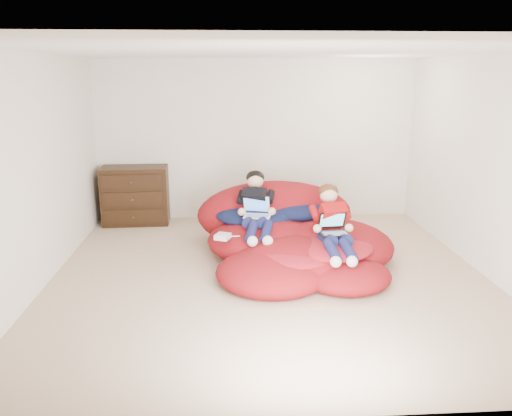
{
  "coord_description": "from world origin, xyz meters",
  "views": [
    {
      "loc": [
        -0.48,
        -5.37,
        2.27
      ],
      "look_at": [
        -0.13,
        0.44,
        0.7
      ],
      "focal_mm": 35.0,
      "sensor_mm": 36.0,
      "label": 1
    }
  ],
  "objects": [
    {
      "name": "power_adapter",
      "position": [
        -0.53,
        0.21,
        0.42
      ],
      "size": [
        0.21,
        0.21,
        0.06
      ],
      "primitive_type": "cube",
      "rotation": [
        0.0,
        0.0,
        -0.41
      ],
      "color": "white",
      "rests_on": "beanbag_pile"
    },
    {
      "name": "older_boy",
      "position": [
        -0.1,
        0.65,
        0.68
      ],
      "size": [
        0.4,
        1.1,
        0.71
      ],
      "color": "black",
      "rests_on": "beanbag_pile"
    },
    {
      "name": "laptop_white",
      "position": [
        -0.1,
        0.58,
        0.63
      ],
      "size": [
        0.36,
        0.37,
        0.23
      ],
      "color": "white",
      "rests_on": "older_boy"
    },
    {
      "name": "dresser",
      "position": [
        -1.89,
        2.23,
        0.45
      ],
      "size": [
        1.01,
        0.58,
        0.9
      ],
      "color": "black",
      "rests_on": "ground"
    },
    {
      "name": "room_shell",
      "position": [
        0.0,
        0.0,
        0.22
      ],
      "size": [
        5.1,
        5.1,
        2.77
      ],
      "color": "#C4A88C",
      "rests_on": "ground"
    },
    {
      "name": "cream_pillow",
      "position": [
        -0.22,
        1.19,
        0.62
      ],
      "size": [
        0.49,
        0.31,
        0.31
      ],
      "primitive_type": "ellipsoid",
      "color": "beige",
      "rests_on": "beanbag_pile"
    },
    {
      "name": "beanbag_pile",
      "position": [
        0.33,
        0.52,
        0.27
      ],
      "size": [
        2.47,
        2.47,
        0.95
      ],
      "color": "maroon",
      "rests_on": "ground"
    },
    {
      "name": "younger_boy",
      "position": [
        0.74,
        0.1,
        0.62
      ],
      "size": [
        0.38,
        1.09,
        0.7
      ],
      "color": "#B00F12",
      "rests_on": "beanbag_pile"
    },
    {
      "name": "laptop_black",
      "position": [
        0.74,
        0.03,
        0.56
      ],
      "size": [
        0.34,
        0.35,
        0.22
      ],
      "color": "black",
      "rests_on": "younger_boy"
    }
  ]
}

